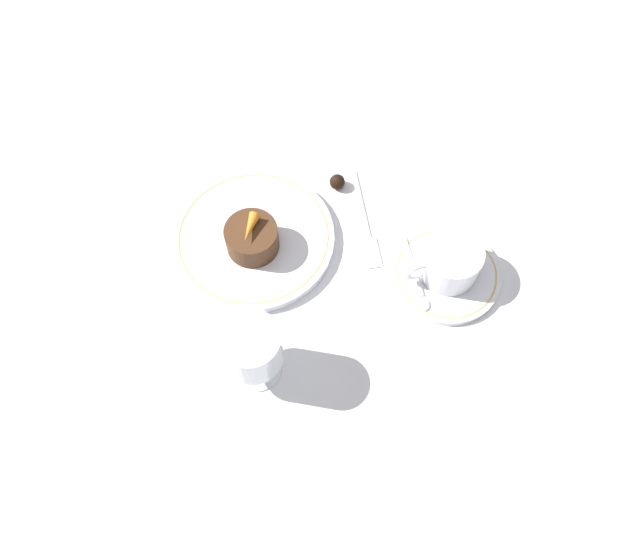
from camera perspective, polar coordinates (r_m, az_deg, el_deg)
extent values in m
plane|color=white|center=(0.90, -4.27, 1.13)|extent=(3.00, 3.00, 0.00)
cylinder|color=white|center=(0.91, -6.06, 3.81)|extent=(0.23, 0.23, 0.01)
torus|color=tan|center=(0.91, -6.09, 3.99)|extent=(0.22, 0.22, 0.00)
cylinder|color=white|center=(0.90, 11.44, 0.52)|extent=(0.16, 0.16, 0.01)
torus|color=tan|center=(0.90, 11.49, 0.64)|extent=(0.14, 0.14, 0.00)
cylinder|color=white|center=(0.88, 11.85, 1.71)|extent=(0.08, 0.08, 0.05)
cylinder|color=#331E0F|center=(0.87, 11.89, 1.81)|extent=(0.07, 0.07, 0.04)
torus|color=white|center=(0.86, 8.88, 0.76)|extent=(0.04, 0.01, 0.04)
cube|color=silver|center=(0.89, 8.42, 1.41)|extent=(0.02, 0.10, 0.00)
ellipsoid|color=silver|center=(0.87, 9.50, -2.14)|extent=(0.02, 0.02, 0.00)
cylinder|color=silver|center=(0.84, -5.72, -7.99)|extent=(0.06, 0.06, 0.01)
cylinder|color=silver|center=(0.81, -5.87, -7.46)|extent=(0.01, 0.01, 0.04)
cylinder|color=silver|center=(0.76, -6.24, -6.15)|extent=(0.07, 0.07, 0.06)
cylinder|color=#470A14|center=(0.78, -6.15, -6.47)|extent=(0.06, 0.06, 0.04)
cube|color=silver|center=(0.95, 3.75, 7.01)|extent=(0.03, 0.12, 0.01)
cube|color=silver|center=(0.91, 4.76, 2.54)|extent=(0.03, 0.05, 0.01)
cylinder|color=#4C2D19|center=(0.88, -6.24, 3.81)|extent=(0.08, 0.08, 0.04)
cone|color=orange|center=(0.86, -6.43, 4.79)|extent=(0.04, 0.04, 0.02)
sphere|color=black|center=(0.96, 1.59, 8.96)|extent=(0.02, 0.02, 0.02)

